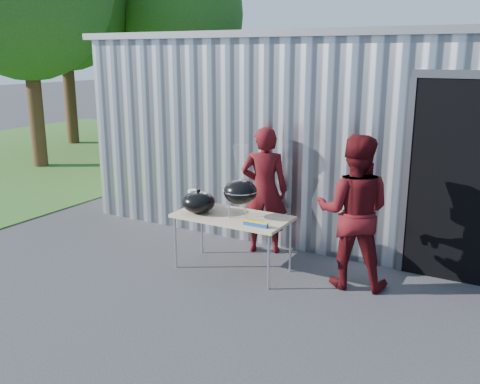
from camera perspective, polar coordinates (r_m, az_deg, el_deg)
The scene contains 12 objects.
ground at distance 6.76m, azimuth -4.47°, elevation -9.78°, with size 80.00×80.00×0.00m, color #303032.
building at distance 10.08m, azimuth 14.72°, elevation 7.01°, with size 8.20×6.20×3.10m.
grass_patch at distance 16.92m, azimuth -18.60°, elevation 4.37°, with size 10.00×12.00×0.02m, color #2D591E.
tree_far at distance 17.30m, azimuth -6.03°, elevation 18.27°, with size 3.64×3.64×6.03m.
folding_table at distance 6.93m, azimuth -0.82°, elevation -2.83°, with size 1.50×0.75×0.75m.
kettle_grill at distance 6.74m, azimuth 0.02°, elevation 0.72°, with size 0.43×0.43×0.93m.
grill_lid at distance 7.03m, azimuth -4.44°, elevation -1.06°, with size 0.44×0.44×0.32m.
paper_towels at distance 7.14m, azimuth -5.07°, elevation -0.85°, with size 0.12×0.12×0.28m, color white.
white_tub at distance 7.34m, azimuth -3.77°, elevation -1.13°, with size 0.20×0.15×0.10m, color white.
foil_box at distance 6.48m, azimuth 1.69°, elevation -3.42°, with size 0.32×0.06×0.06m.
person_cook at distance 7.56m, azimuth 2.60°, elevation 0.19°, with size 0.66×0.43×1.82m, color #4A0C0F.
person_bystander at distance 6.56m, azimuth 12.02°, elevation -2.09°, with size 0.91×0.71×1.88m, color #4A0C0F.
Camera 1 is at (3.49, -5.08, 2.78)m, focal length 40.00 mm.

